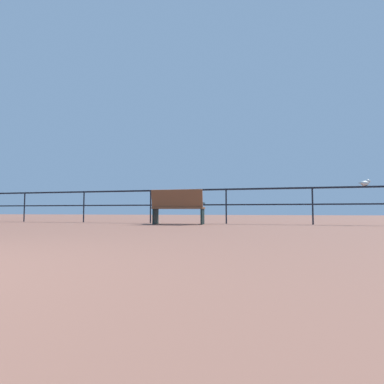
% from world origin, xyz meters
% --- Properties ---
extents(pier_railing, '(21.72, 0.05, 1.04)m').
position_xyz_m(pier_railing, '(0.00, 8.37, 0.78)').
color(pier_railing, black).
rests_on(pier_railing, ground_plane).
extents(bench_near_left, '(1.48, 0.77, 0.97)m').
position_xyz_m(bench_near_left, '(-0.04, 7.53, 0.52)').
color(bench_near_left, brown).
rests_on(bench_near_left, ground_plane).
extents(seagull_on_rail, '(0.36, 0.26, 0.19)m').
position_xyz_m(seagull_on_rail, '(4.95, 8.38, 1.13)').
color(seagull_on_rail, silver).
rests_on(seagull_on_rail, pier_railing).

